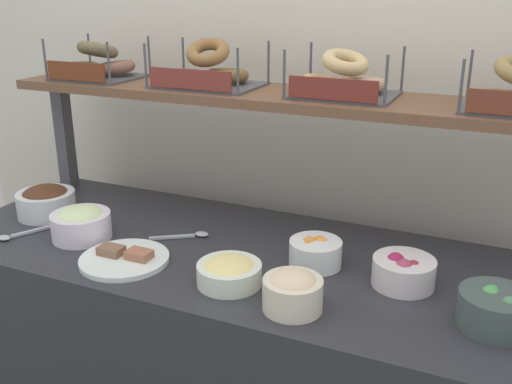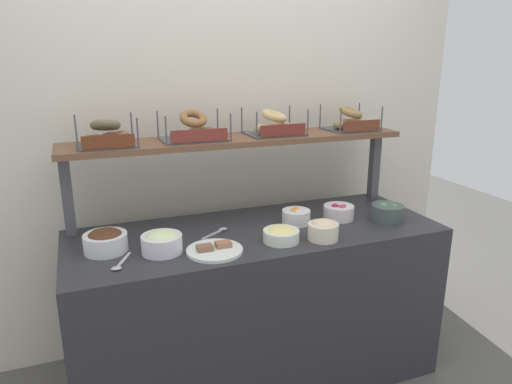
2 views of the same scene
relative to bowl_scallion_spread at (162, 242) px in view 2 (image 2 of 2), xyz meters
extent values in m
plane|color=#595651|center=(0.49, 0.11, -0.90)|extent=(8.00, 8.00, 0.00)
cube|color=silver|center=(0.49, 0.66, 0.30)|extent=(3.06, 0.06, 2.40)
cube|color=#2D2D33|center=(0.49, 0.11, -0.48)|extent=(1.86, 0.70, 0.85)
cube|color=#4C4C51|center=(-0.38, 0.38, 0.15)|extent=(0.05, 0.05, 0.40)
cube|color=#4C4C51|center=(1.37, 0.38, 0.15)|extent=(0.05, 0.05, 0.40)
cube|color=brown|center=(0.49, 0.38, 0.36)|extent=(1.82, 0.32, 0.03)
cylinder|color=white|center=(0.00, 0.00, -0.01)|extent=(0.18, 0.18, 0.08)
ellipsoid|color=#DAF0AA|center=(0.00, 0.00, 0.02)|extent=(0.14, 0.14, 0.06)
cylinder|color=white|center=(0.55, -0.07, -0.02)|extent=(0.17, 0.17, 0.06)
ellipsoid|color=#F9E488|center=(0.55, -0.07, 0.00)|extent=(0.13, 0.13, 0.04)
cylinder|color=white|center=(0.72, 0.12, -0.01)|extent=(0.15, 0.15, 0.07)
sphere|color=orange|center=(0.70, 0.10, 0.01)|extent=(0.03, 0.03, 0.03)
sphere|color=orange|center=(0.72, 0.14, 0.01)|extent=(0.04, 0.04, 0.04)
sphere|color=#EF9843|center=(0.70, 0.12, 0.01)|extent=(0.04, 0.04, 0.04)
sphere|color=#F99E3E|center=(0.73, 0.14, 0.01)|extent=(0.03, 0.03, 0.03)
cylinder|color=white|center=(-0.23, 0.10, -0.01)|extent=(0.19, 0.19, 0.08)
ellipsoid|color=#4F2B18|center=(-0.23, 0.10, 0.03)|extent=(0.15, 0.15, 0.06)
cylinder|color=#43514D|center=(1.19, -0.01, -0.01)|extent=(0.17, 0.17, 0.08)
sphere|color=#49A156|center=(1.18, 0.02, 0.02)|extent=(0.03, 0.03, 0.03)
sphere|color=#4F8C5F|center=(1.22, -0.03, 0.02)|extent=(0.04, 0.04, 0.04)
sphere|color=#67993E|center=(1.18, 0.00, 0.02)|extent=(0.04, 0.04, 0.04)
sphere|color=#4FA857|center=(1.18, 0.01, 0.02)|extent=(0.04, 0.04, 0.04)
cylinder|color=white|center=(0.97, 0.11, -0.01)|extent=(0.16, 0.16, 0.07)
sphere|color=#9E2C38|center=(0.99, 0.10, 0.01)|extent=(0.03, 0.03, 0.03)
sphere|color=#AB3F5D|center=(0.97, 0.08, 0.01)|extent=(0.05, 0.05, 0.05)
sphere|color=#A72150|center=(0.94, 0.11, 0.01)|extent=(0.05, 0.05, 0.05)
cylinder|color=beige|center=(0.74, -0.12, -0.01)|extent=(0.15, 0.15, 0.08)
ellipsoid|color=beige|center=(0.74, -0.12, 0.02)|extent=(0.11, 0.11, 0.06)
cylinder|color=white|center=(0.22, -0.08, -0.04)|extent=(0.25, 0.25, 0.01)
cube|color=brown|center=(0.17, -0.08, -0.02)|extent=(0.07, 0.05, 0.02)
cube|color=#A4654A|center=(0.26, -0.07, -0.02)|extent=(0.07, 0.05, 0.02)
cube|color=#B7B7BC|center=(0.26, 0.11, -0.04)|extent=(0.12, 0.09, 0.01)
ellipsoid|color=#B7B7BC|center=(0.33, 0.16, -0.04)|extent=(0.04, 0.03, 0.01)
cube|color=#B7B7BC|center=(-0.17, -0.03, -0.04)|extent=(0.07, 0.13, 0.01)
ellipsoid|color=#B7B7BC|center=(-0.21, -0.11, -0.04)|extent=(0.04, 0.03, 0.01)
cube|color=#4C4C51|center=(-0.17, 0.37, 0.38)|extent=(0.28, 0.24, 0.01)
cylinder|color=#4C4C51|center=(-0.31, 0.25, 0.45)|extent=(0.01, 0.01, 0.14)
cylinder|color=#4C4C51|center=(-0.04, 0.25, 0.45)|extent=(0.01, 0.01, 0.14)
cylinder|color=#4C4C51|center=(-0.31, 0.48, 0.45)|extent=(0.01, 0.01, 0.14)
cylinder|color=#4C4C51|center=(-0.04, 0.48, 0.45)|extent=(0.01, 0.01, 0.14)
cube|color=brown|center=(-0.17, 0.25, 0.42)|extent=(0.23, 0.01, 0.06)
torus|color=#71704D|center=(-0.22, 0.34, 0.41)|extent=(0.19, 0.19, 0.05)
torus|color=#855849|center=(-0.13, 0.40, 0.42)|extent=(0.15, 0.15, 0.06)
torus|color=brown|center=(-0.17, 0.37, 0.48)|extent=(0.16, 0.17, 0.08)
cube|color=#4C4C51|center=(0.25, 0.38, 0.38)|extent=(0.33, 0.24, 0.01)
cylinder|color=#4C4C51|center=(0.09, 0.26, 0.45)|extent=(0.01, 0.01, 0.14)
cylinder|color=#4C4C51|center=(0.42, 0.26, 0.45)|extent=(0.01, 0.01, 0.14)
cylinder|color=#4C4C51|center=(0.09, 0.49, 0.45)|extent=(0.01, 0.01, 0.14)
cylinder|color=#4C4C51|center=(0.42, 0.49, 0.45)|extent=(0.01, 0.01, 0.14)
cube|color=maroon|center=(0.25, 0.26, 0.42)|extent=(0.28, 0.01, 0.06)
torus|color=brown|center=(0.20, 0.35, 0.41)|extent=(0.20, 0.20, 0.05)
torus|color=brown|center=(0.30, 0.41, 0.41)|extent=(0.16, 0.17, 0.05)
torus|color=olive|center=(0.25, 0.38, 0.49)|extent=(0.16, 0.16, 0.10)
cube|color=#4C4C51|center=(0.70, 0.39, 0.38)|extent=(0.30, 0.24, 0.01)
cylinder|color=#4C4C51|center=(0.56, 0.27, 0.45)|extent=(0.01, 0.01, 0.14)
cylinder|color=#4C4C51|center=(0.85, 0.27, 0.45)|extent=(0.01, 0.01, 0.14)
cylinder|color=#4C4C51|center=(0.56, 0.50, 0.45)|extent=(0.01, 0.01, 0.14)
cylinder|color=#4C4C51|center=(0.85, 0.50, 0.45)|extent=(0.01, 0.01, 0.14)
cube|color=maroon|center=(0.70, 0.27, 0.42)|extent=(0.26, 0.01, 0.06)
torus|color=tan|center=(0.65, 0.36, 0.42)|extent=(0.19, 0.19, 0.06)
torus|color=tan|center=(0.75, 0.42, 0.41)|extent=(0.15, 0.15, 0.05)
torus|color=#D5B377|center=(0.70, 0.39, 0.48)|extent=(0.20, 0.20, 0.08)
cube|color=#4C4C51|center=(1.17, 0.37, 0.38)|extent=(0.28, 0.24, 0.01)
cylinder|color=#4C4C51|center=(1.04, 0.26, 0.45)|extent=(0.01, 0.01, 0.14)
cylinder|color=#4C4C51|center=(1.31, 0.26, 0.45)|extent=(0.01, 0.01, 0.14)
cylinder|color=#4C4C51|center=(1.04, 0.49, 0.45)|extent=(0.01, 0.01, 0.14)
cylinder|color=#4C4C51|center=(1.31, 0.49, 0.45)|extent=(0.01, 0.01, 0.14)
cube|color=brown|center=(1.17, 0.25, 0.42)|extent=(0.23, 0.01, 0.06)
torus|color=#917450|center=(1.12, 0.34, 0.42)|extent=(0.16, 0.16, 0.06)
torus|color=#917156|center=(1.21, 0.41, 0.41)|extent=(0.20, 0.20, 0.05)
torus|color=#987B48|center=(1.17, 0.37, 0.48)|extent=(0.20, 0.20, 0.08)
camera|label=1|loc=(1.17, -1.28, 0.70)|focal=40.71mm
camera|label=2|loc=(-0.30, -1.95, 0.80)|focal=32.85mm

